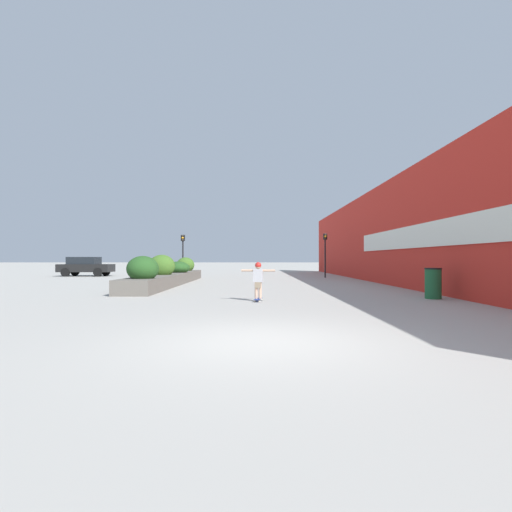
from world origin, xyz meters
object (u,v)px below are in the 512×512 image
object	(u,v)px
skateboard	(256,299)
traffic_light_right	(323,247)
car_center_left	(83,266)
trash_bin	(431,283)
traffic_light_left	(181,248)
car_leftmost	(407,266)
skateboarder	(256,277)

from	to	relation	value
skateboard	traffic_light_right	distance (m)	17.37
car_center_left	traffic_light_right	size ratio (longest dim) A/B	1.26
trash_bin	traffic_light_left	bearing A→B (deg)	126.84
traffic_light_left	skateboard	bearing A→B (deg)	-71.46
skateboard	car_leftmost	bearing A→B (deg)	67.52
trash_bin	car_center_left	distance (m)	27.26
skateboard	traffic_light_left	bearing A→B (deg)	117.13
skateboard	skateboarder	world-z (taller)	skateboarder
skateboard	traffic_light_left	distance (m)	17.48
car_center_left	skateboarder	bearing A→B (deg)	35.95
skateboard	traffic_light_left	size ratio (longest dim) A/B	0.25
trash_bin	car_center_left	bearing A→B (deg)	137.58
car_center_left	traffic_light_right	distance (m)	19.29
traffic_light_left	traffic_light_right	size ratio (longest dim) A/B	0.97
skateboarder	car_leftmost	size ratio (longest dim) A/B	0.28
trash_bin	traffic_light_left	size ratio (longest dim) A/B	0.34
skateboard	traffic_light_right	world-z (taller)	traffic_light_right
traffic_light_right	car_leftmost	bearing A→B (deg)	36.16
skateboard	traffic_light_right	xyz separation A→B (m)	(5.08, 16.46, 2.19)
skateboard	car_center_left	world-z (taller)	car_center_left
traffic_light_right	traffic_light_left	bearing A→B (deg)	-179.95
trash_bin	traffic_light_left	world-z (taller)	traffic_light_left
skateboard	car_center_left	size ratio (longest dim) A/B	0.19
skateboarder	traffic_light_left	xyz separation A→B (m)	(-5.52, 16.45, 1.38)
trash_bin	car_center_left	world-z (taller)	car_center_left
trash_bin	traffic_light_right	bearing A→B (deg)	93.99
skateboard	trash_bin	size ratio (longest dim) A/B	0.72
trash_bin	skateboarder	bearing A→B (deg)	-172.20
traffic_light_left	trash_bin	bearing A→B (deg)	-53.16
traffic_light_left	traffic_light_right	xyz separation A→B (m)	(10.60, 0.01, 0.06)
skateboard	car_leftmost	xyz separation A→B (m)	(13.72, 22.77, 0.73)
skateboard	traffic_light_left	world-z (taller)	traffic_light_left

